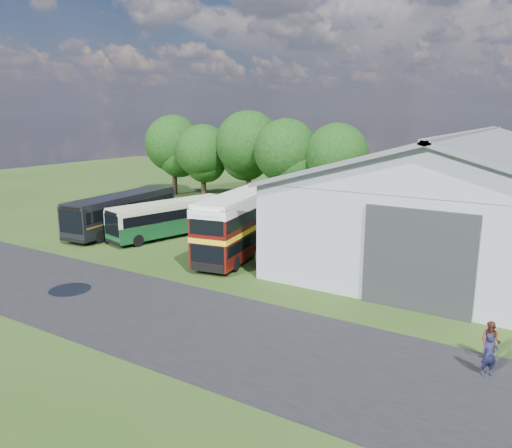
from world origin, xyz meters
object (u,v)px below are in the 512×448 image
Objects in this scene: visitor_b at (490,342)px; bus_green_single at (170,218)px; storage_shed at (467,192)px; visitor_a at (489,355)px; bus_dark_single at (123,212)px; bus_maroon_double at (240,225)px.

bus_green_single is at bearing 177.38° from visitor_b.
visitor_a is (3.90, -16.79, -3.36)m from storage_shed.
bus_dark_single reaches higher than visitor_b.
bus_dark_single is (-24.37, -7.66, -2.58)m from storage_shed.
bus_dark_single is 6.99× the size of visitor_b.
bus_green_single reaches higher than visitor_a.
bus_dark_single is 29.25m from visitor_b.
storage_shed is at bearing 33.38° from bus_green_single.
storage_shed is 15.43× the size of visitor_a.
storage_shed reaches higher than bus_green_single.
bus_maroon_double is 17.74m from visitor_b.
storage_shed is at bearing 24.03° from bus_maroon_double.
storage_shed is 15.21m from bus_maroon_double.
visitor_a is at bearing -37.19° from bus_maroon_double.
bus_green_single is 0.91× the size of bus_dark_single.
bus_maroon_double reaches higher than visitor_b.
visitor_b is at bearing -20.79° from bus_dark_single.
bus_maroon_double is 11.97m from bus_dark_single.
storage_shed is 16.34m from visitor_b.
bus_dark_single is (-11.93, 0.83, -0.50)m from bus_maroon_double.
bus_dark_single reaches higher than bus_green_single.
bus_green_single is 25.26m from visitor_b.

